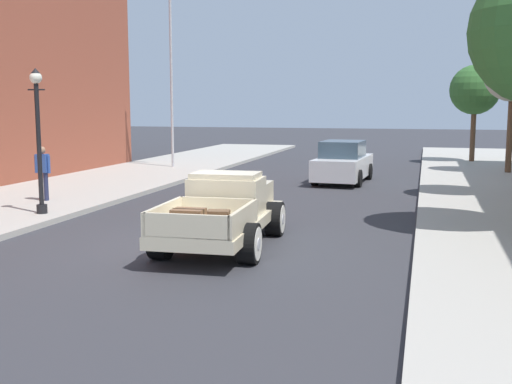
% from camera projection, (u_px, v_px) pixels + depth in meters
% --- Properties ---
extents(ground_plane, '(140.00, 140.00, 0.00)m').
position_uv_depth(ground_plane, '(202.00, 245.00, 13.64)').
color(ground_plane, '#333338').
extents(hotrod_truck_cream, '(2.34, 5.00, 1.58)m').
position_uv_depth(hotrod_truck_cream, '(225.00, 210.00, 13.69)').
color(hotrod_truck_cream, beige).
rests_on(hotrod_truck_cream, ground).
extents(car_background_white, '(2.07, 4.40, 1.65)m').
position_uv_depth(car_background_white, '(343.00, 163.00, 24.63)').
color(car_background_white, silver).
rests_on(car_background_white, ground).
extents(pedestrian_sidewalk_left, '(0.53, 0.22, 1.65)m').
position_uv_depth(pedestrian_sidewalk_left, '(43.00, 170.00, 18.95)').
color(pedestrian_sidewalk_left, '#232847').
rests_on(pedestrian_sidewalk_left, sidewalk_left).
extents(street_lamp_near, '(0.50, 0.32, 3.85)m').
position_uv_depth(street_lamp_near, '(38.00, 130.00, 16.49)').
color(street_lamp_near, black).
rests_on(street_lamp_near, sidewalk_left).
extents(flagpole, '(1.74, 0.16, 9.16)m').
position_uv_depth(flagpole, '(175.00, 45.00, 28.76)').
color(flagpole, '#B2B2B7').
rests_on(flagpole, sidewalk_left).
extents(street_tree_farthest, '(2.54, 2.54, 4.94)m').
position_uv_depth(street_tree_farthest, '(475.00, 90.00, 31.93)').
color(street_tree_farthest, brown).
rests_on(street_tree_farthest, sidewalk_right).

